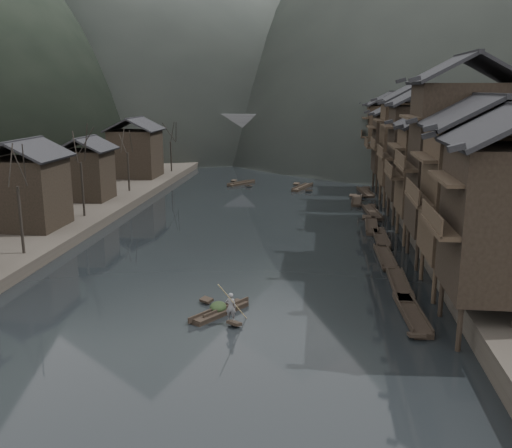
# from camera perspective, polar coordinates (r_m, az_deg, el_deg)

# --- Properties ---
(water) EXTENTS (300.00, 300.00, 0.00)m
(water) POSITION_cam_1_polar(r_m,az_deg,el_deg) (42.49, -2.83, -5.48)
(water) COLOR black
(water) RESTS_ON ground
(left_bank) EXTENTS (40.00, 200.00, 1.20)m
(left_bank) POSITION_cam_1_polar(r_m,az_deg,el_deg) (90.82, -20.95, 4.20)
(left_bank) COLOR #2D2823
(left_bank) RESTS_ON ground
(stilt_houses) EXTENTS (9.00, 67.60, 16.54)m
(stilt_houses) POSITION_cam_1_polar(r_m,az_deg,el_deg) (59.66, 16.92, 8.05)
(stilt_houses) COLOR black
(stilt_houses) RESTS_ON ground
(left_houses) EXTENTS (8.10, 53.20, 8.73)m
(left_houses) POSITION_cam_1_polar(r_m,az_deg,el_deg) (66.12, -17.88, 5.74)
(left_houses) COLOR black
(left_houses) RESTS_ON left_bank
(bare_trees) EXTENTS (3.96, 61.59, 7.92)m
(bare_trees) POSITION_cam_1_polar(r_m,az_deg,el_deg) (61.66, -16.19, 6.26)
(bare_trees) COLOR black
(bare_trees) RESTS_ON left_bank
(moored_sampans) EXTENTS (3.33, 49.98, 0.47)m
(moored_sampans) POSITION_cam_1_polar(r_m,az_deg,el_deg) (56.72, 11.95, -0.70)
(moored_sampans) COLOR black
(moored_sampans) RESTS_ON water
(midriver_boats) EXTENTS (12.45, 8.22, 0.45)m
(midriver_boats) POSITION_cam_1_polar(r_m,az_deg,el_deg) (82.02, 1.77, 3.90)
(midriver_boats) COLOR black
(midriver_boats) RESTS_ON water
(stone_bridge) EXTENTS (40.00, 6.00, 9.00)m
(stone_bridge) POSITION_cam_1_polar(r_m,az_deg,el_deg) (112.19, 3.10, 8.98)
(stone_bridge) COLOR #4C4C4F
(stone_bridge) RESTS_ON ground
(hero_sampan) EXTENTS (3.37, 4.46, 0.43)m
(hero_sampan) POSITION_cam_1_polar(r_m,az_deg,el_deg) (36.05, -3.66, -8.68)
(hero_sampan) COLOR black
(hero_sampan) RESTS_ON water
(cargo_heap) EXTENTS (1.06, 1.39, 0.64)m
(cargo_heap) POSITION_cam_1_polar(r_m,az_deg,el_deg) (36.04, -3.82, -7.76)
(cargo_heap) COLOR black
(cargo_heap) RESTS_ON hero_sampan
(boatman) EXTENTS (0.68, 0.49, 1.76)m
(boatman) POSITION_cam_1_polar(r_m,az_deg,el_deg) (34.21, -2.54, -7.91)
(boatman) COLOR #5D5C5F
(boatman) RESTS_ON hero_sampan
(bamboo_pole) EXTENTS (1.54, 2.36, 3.17)m
(bamboo_pole) POSITION_cam_1_polar(r_m,az_deg,el_deg) (33.36, -2.24, -3.98)
(bamboo_pole) COLOR #8C7A51
(bamboo_pole) RESTS_ON boatman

